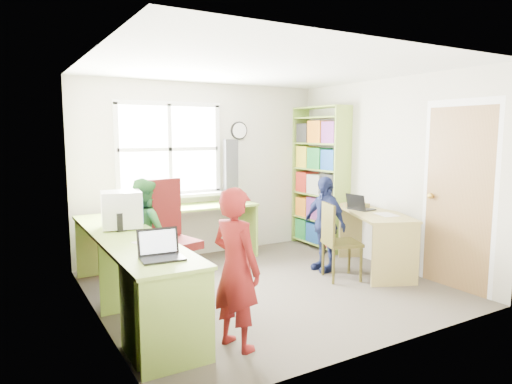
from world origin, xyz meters
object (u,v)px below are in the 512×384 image
Objects in this scene: laptop_left at (160,251)px; potted_plant at (176,197)px; laptop_right at (359,206)px; swivel_chair at (170,242)px; cd_tower at (231,171)px; person_red at (236,269)px; wooden_chair at (337,238)px; person_green at (145,233)px; person_navy at (325,224)px; bookshelf at (320,181)px; crt_monitor at (122,210)px; right_desk at (375,228)px; l_desk at (162,273)px.

potted_plant is (0.96, 2.25, 0.08)m from laptop_left.
potted_plant reaches higher than laptop_right.
swivel_chair is 1.00m from potted_plant.
laptop_right is 1.82m from cd_tower.
person_red is (-1.27, -2.56, -0.54)m from cd_tower.
wooden_chair is 2.80× the size of laptop_right.
person_navy is at bearing -113.66° from person_green.
bookshelf reaches higher than potted_plant.
person_navy is (1.88, -0.36, 0.08)m from swivel_chair.
potted_plant is at bearing 51.01° from swivel_chair.
person_navy is at bearing 3.55° from crt_monitor.
potted_plant reaches higher than laptop_left.
bookshelf is 2.68m from swivel_chair.
right_desk is at bearing -95.95° from bookshelf.
person_navy is at bearing 172.85° from right_desk.
right_desk is (2.82, 0.17, 0.08)m from l_desk.
cd_tower is (1.78, 1.03, 0.25)m from crt_monitor.
person_red is at bearing -21.36° from laptop_left.
person_green is 2.18m from person_navy.
potted_plant is (-2.04, 1.53, 0.35)m from right_desk.
potted_plant is 0.99m from person_green.
laptop_right is 2.69m from person_green.
crt_monitor is 0.33× the size of person_red.
swivel_chair reaches higher than wooden_chair.
bookshelf is 7.74× the size of potted_plant.
person_navy is (1.93, 1.30, -0.06)m from person_red.
potted_plant is (0.94, 0.96, -0.06)m from crt_monitor.
swivel_chair is 1.66m from person_red.
right_desk is 1.60× the size of cd_tower.
person_navy is at bearing -124.97° from bookshelf.
laptop_right is at bearing -32.86° from potted_plant.
l_desk is at bearing -128.95° from swivel_chair.
potted_plant is at bearing 65.38° from l_desk.
swivel_chair is 3.71× the size of laptop_right.
crt_monitor is at bearing 118.20° from person_green.
potted_plant is at bearing 149.79° from wooden_chair.
person_navy is (-0.68, -0.98, -0.41)m from bookshelf.
person_navy reaches higher than wooden_chair.
crt_monitor is (-0.55, -0.12, 0.43)m from swivel_chair.
swivel_chair is 1.54m from laptop_left.
cd_tower is at bearing -155.48° from person_navy.
crt_monitor is 1.64m from person_red.
bookshelf is (2.96, 1.47, 0.55)m from l_desk.
person_green is at bearing 81.98° from laptop_left.
person_green is 1.04× the size of person_navy.
right_desk is at bearing -36.88° from potted_plant.
crt_monitor is 0.50× the size of cd_tower.
cd_tower is 3.24× the size of potted_plant.
swivel_chair is at bearing -128.81° from person_green.
person_red is at bearing -134.60° from wooden_chair.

